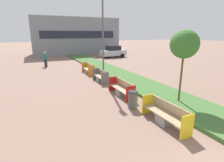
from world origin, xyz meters
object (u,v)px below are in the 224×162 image
Objects in this scene: bench_yellow_frame at (165,116)px; pedestrian_walking at (45,59)px; bench_grey_frame at (101,77)px; bench_orange_frame at (88,70)px; sapling_tree_near at (184,45)px; parked_car_distant at (113,52)px; street_lamp_post at (103,20)px; bench_red_frame at (122,90)px; litter_bin at (133,100)px.

pedestrian_walking is at bearing 101.87° from bench_yellow_frame.
bench_grey_frame is 0.92× the size of bench_orange_frame.
sapling_tree_near reaches higher than pedestrian_walking.
pedestrian_walking is at bearing -165.35° from parked_car_distant.
street_lamp_post is (0.61, 8.46, 4.42)m from bench_yellow_frame.
bench_red_frame and bench_grey_frame have the same top height.
litter_bin is at bearing -92.54° from bench_orange_frame.
pedestrian_walking is (-5.66, 14.95, -2.33)m from sapling_tree_near.
bench_orange_frame is 1.26× the size of pedestrian_walking.
street_lamp_post reaches higher than bench_red_frame.
sapling_tree_near is at bearing -48.71° from bench_red_frame.
bench_red_frame is at bearing -97.69° from street_lamp_post.
bench_yellow_frame is 1.11× the size of bench_orange_frame.
street_lamp_post is (1.01, 6.47, 4.34)m from litter_bin.
litter_bin is at bearing -78.05° from pedestrian_walking.
bench_yellow_frame is at bearing -78.70° from litter_bin.
bench_orange_frame is 10.10m from sapling_tree_near.
bench_orange_frame is 12.28m from parked_car_distant.
street_lamp_post is at bearing 81.17° from litter_bin.
street_lamp_post reaches higher than sapling_tree_near.
bench_yellow_frame is 3.87m from sapling_tree_near.
bench_orange_frame is at bearing -133.93° from parked_car_distant.
bench_yellow_frame is at bearing -147.10° from sapling_tree_near.
parked_car_distant reaches higher than bench_orange_frame.
pedestrian_walking is at bearing 121.97° from bench_orange_frame.
sapling_tree_near is (2.22, -9.44, 2.84)m from bench_orange_frame.
bench_yellow_frame is at bearing -78.13° from pedestrian_walking.
pedestrian_walking reaches higher than bench_yellow_frame.
street_lamp_post is 5.06× the size of pedestrian_walking.
street_lamp_post is 2.23× the size of sapling_tree_near.
pedestrian_walking is at bearing 110.73° from sapling_tree_near.
street_lamp_post is 14.50m from parked_car_distant.
street_lamp_post is at bearing 55.94° from bench_grey_frame.
litter_bin is (-0.39, -8.88, 0.09)m from bench_orange_frame.
litter_bin is at bearing 168.00° from sapling_tree_near.
bench_grey_frame is at bearing 90.04° from bench_yellow_frame.
sapling_tree_near reaches higher than parked_car_distant.
parked_car_distant is at bearing 66.35° from bench_red_frame.
bench_orange_frame is (-0.00, 6.92, -0.01)m from bench_red_frame.
bench_orange_frame is 5.08m from street_lamp_post.
litter_bin is 0.23× the size of sapling_tree_near.
street_lamp_post is at bearing 82.31° from bench_red_frame.
pedestrian_walking is at bearing 117.09° from street_lamp_post.
street_lamp_post is 9.72m from pedestrian_walking.
bench_yellow_frame and bench_orange_frame have the same top height.
street_lamp_post is (0.61, 0.91, 4.43)m from bench_grey_frame.
litter_bin is at bearing -119.65° from parked_car_distant.
bench_red_frame is 3.60m from bench_grey_frame.
pedestrian_walking is at bearing 105.49° from bench_red_frame.
street_lamp_post reaches higher than pedestrian_walking.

